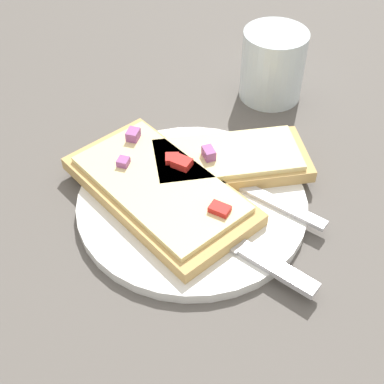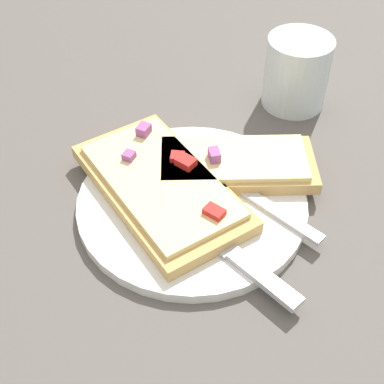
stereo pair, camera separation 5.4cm
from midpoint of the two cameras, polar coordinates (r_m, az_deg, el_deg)
name	(u,v)px [view 2 (the right image)]	position (r m, az deg, el deg)	size (l,w,h in m)	color
ground_plane	(192,207)	(0.56, 2.78, -1.73)	(4.00, 4.00, 0.00)	#56514C
plate	(192,203)	(0.55, 2.80, -1.30)	(0.24, 0.24, 0.01)	white
fork	(228,181)	(0.57, 6.63, 1.04)	(0.16, 0.17, 0.01)	#B7B7BC
knife	(225,248)	(0.51, 6.66, -6.09)	(0.16, 0.16, 0.01)	#B7B7BC
pizza_slice_main	(161,185)	(0.55, -0.51, 0.62)	(0.23, 0.20, 0.03)	tan
pizza_slice_corner	(233,164)	(0.58, 7.09, 2.89)	(0.08, 0.18, 0.03)	tan
crumb_scatter	(178,210)	(0.53, 1.44, -2.13)	(0.03, 0.02, 0.01)	tan
drinking_glass	(297,72)	(0.69, 13.37, 12.24)	(0.08, 0.08, 0.09)	silver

